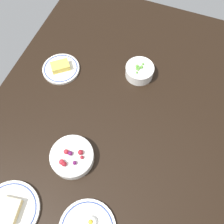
{
  "coord_description": "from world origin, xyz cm",
  "views": [
    {
      "loc": [
        -46.72,
        -17.81,
        104.58
      ],
      "look_at": [
        0.0,
        0.0,
        6.0
      ],
      "focal_mm": 40.58,
      "sensor_mm": 36.0,
      "label": 1
    }
  ],
  "objects": [
    {
      "name": "dining_table",
      "position": [
        0.0,
        0.0,
        2.0
      ],
      "size": [
        150.75,
        108.97,
        4.0
      ],
      "primitive_type": "cube",
      "color": "black",
      "rests_on": "ground"
    },
    {
      "name": "plate_cheese",
      "position": [
        13.74,
        31.72,
        5.23
      ],
      "size": [
        17.83,
        17.83,
        4.34
      ],
      "color": "white",
      "rests_on": "dining_table"
    },
    {
      "name": "plate_sandwich",
      "position": [
        -51.03,
        20.82,
        5.31
      ],
      "size": [
        21.85,
        21.85,
        4.65
      ],
      "color": "white",
      "rests_on": "dining_table"
    },
    {
      "name": "bowl_berries",
      "position": [
        -24.65,
        7.67,
        6.5
      ],
      "size": [
        17.49,
        17.49,
        6.32
      ],
      "color": "white",
      "rests_on": "dining_table"
    },
    {
      "name": "bowl_peas",
      "position": [
        24.49,
        -4.56,
        7.1
      ],
      "size": [
        13.45,
        13.45,
        6.89
      ],
      "color": "white",
      "rests_on": "dining_table"
    }
  ]
}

